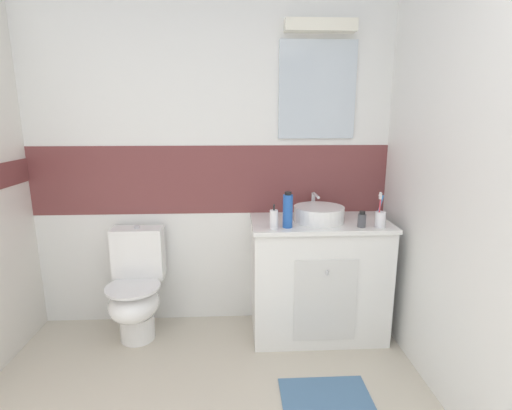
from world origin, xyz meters
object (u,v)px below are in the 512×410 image
(sink_basin, at_px, (319,213))
(lotion_bottle_short, at_px, (362,220))
(toothbrush_cup, at_px, (380,218))
(shampoo_bottle_tall, at_px, (288,210))
(soap_dispenser, at_px, (274,219))
(toilet, at_px, (136,289))

(sink_basin, distance_m, lotion_bottle_short, 0.30)
(toothbrush_cup, bearing_deg, shampoo_bottle_tall, 177.72)
(toothbrush_cup, height_order, shampoo_bottle_tall, shampoo_bottle_tall)
(lotion_bottle_short, bearing_deg, sink_basin, 145.59)
(lotion_bottle_short, relative_size, shampoo_bottle_tall, 0.45)
(toothbrush_cup, distance_m, soap_dispenser, 0.69)
(soap_dispenser, distance_m, lotion_bottle_short, 0.58)
(sink_basin, distance_m, toothbrush_cup, 0.40)
(toilet, xyz_separation_m, lotion_bottle_short, (1.53, -0.19, 0.53))
(sink_basin, bearing_deg, shampoo_bottle_tall, -147.93)
(toothbrush_cup, bearing_deg, lotion_bottle_short, 178.68)
(sink_basin, xyz_separation_m, lotion_bottle_short, (0.25, -0.17, -0.01))
(sink_basin, bearing_deg, toilet, 179.22)
(toothbrush_cup, height_order, lotion_bottle_short, toothbrush_cup)
(soap_dispenser, distance_m, shampoo_bottle_tall, 0.11)
(soap_dispenser, bearing_deg, sink_basin, 27.88)
(soap_dispenser, xyz_separation_m, lotion_bottle_short, (0.57, 0.00, -0.01))
(toilet, height_order, soap_dispenser, soap_dispenser)
(toilet, bearing_deg, lotion_bottle_short, -6.96)
(toothbrush_cup, xyz_separation_m, shampoo_bottle_tall, (-0.60, 0.02, 0.05))
(shampoo_bottle_tall, bearing_deg, sink_basin, 32.07)
(sink_basin, bearing_deg, soap_dispenser, -152.12)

